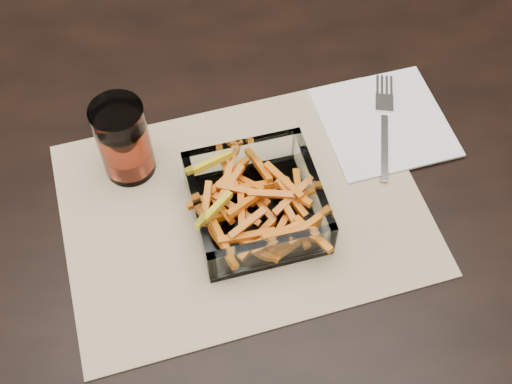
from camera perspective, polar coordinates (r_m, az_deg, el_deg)
dining_table at (r=0.90m, az=2.59°, el=-3.84°), size 1.60×0.90×0.75m
placemat at (r=0.81m, az=-1.15°, el=-1.42°), size 0.50×0.40×0.00m
glass_bowl at (r=0.79m, az=0.04°, el=-1.16°), size 0.17×0.17×0.06m
tumbler at (r=0.82m, az=-11.64°, el=4.36°), size 0.07×0.07×0.12m
napkin at (r=0.91m, az=11.30°, el=6.13°), size 0.19×0.19×0.00m
fork at (r=0.90m, az=11.34°, el=6.15°), size 0.06×0.18×0.00m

